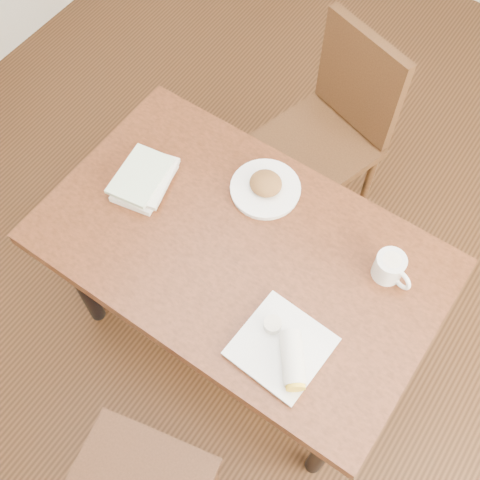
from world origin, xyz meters
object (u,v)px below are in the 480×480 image
Objects in this scene: plate_burrito at (285,351)px; book_stack at (145,179)px; table at (240,259)px; plate_scone at (266,187)px; coffee_mug at (390,267)px; chair_far at (333,125)px.

plate_burrito is 0.75m from book_stack.
table is at bearing 145.02° from plate_burrito.
table is 0.26m from plate_scone.
book_stack is at bearing -168.77° from coffee_mug.
coffee_mug is 0.51× the size of plate_burrito.
chair_far is 0.85m from book_stack.
book_stack is (-0.71, 0.23, 0.00)m from plate_burrito.
coffee_mug is at bearing 11.23° from book_stack.
plate_scone is 0.57m from plate_burrito.
chair_far is 4.00× the size of plate_scone.
chair_far is at bearing 111.23° from plate_burrito.
table is 0.49m from coffee_mug.
plate_burrito is (0.36, -0.44, 0.00)m from plate_scone.
book_stack is (-0.33, -0.75, 0.23)m from chair_far.
table is at bearing -84.49° from chair_far.
chair_far reaches higher than plate_scone.
book_stack is at bearing 177.39° from table.
plate_burrito is (0.38, -0.98, 0.23)m from chair_far.
book_stack reaches higher than table.
plate_burrito is at bearing -18.16° from book_stack.
chair_far reaches higher than book_stack.
coffee_mug reaches higher than book_stack.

